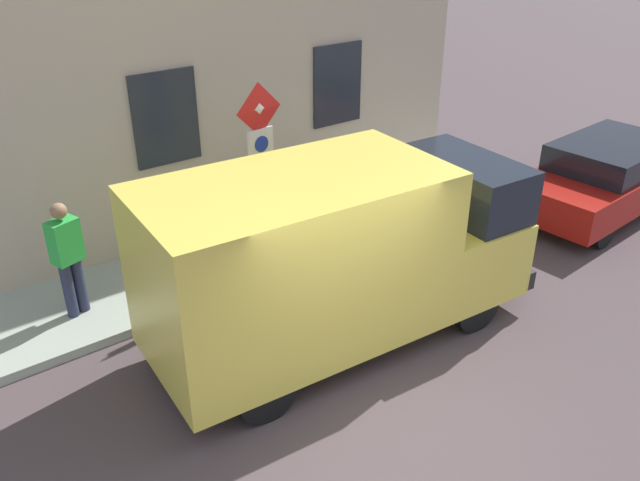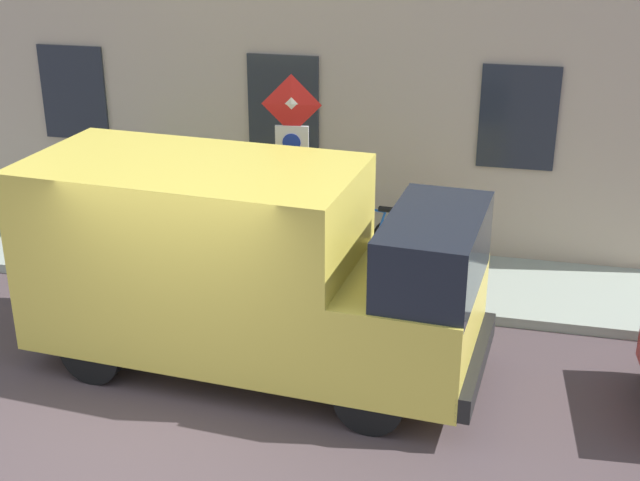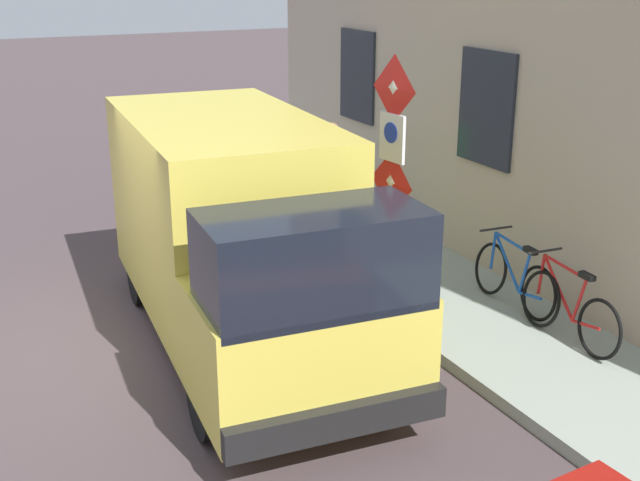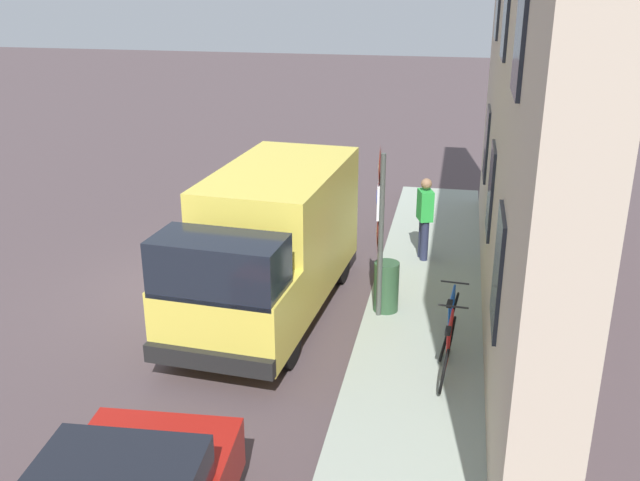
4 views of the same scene
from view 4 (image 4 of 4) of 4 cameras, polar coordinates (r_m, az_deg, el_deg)
name	(u,v)px [view 4 (image 4 of 4)]	position (r m, az deg, el deg)	size (l,w,h in m)	color
ground_plane	(208,292)	(13.97, -8.86, -4.02)	(80.00, 80.00, 0.00)	#4B3D40
sidewalk_slab	(424,307)	(13.19, 8.26, -5.20)	(2.03, 14.65, 0.14)	#9AA497
building_facade	(521,113)	(12.11, 15.66, 9.67)	(0.75, 12.65, 7.25)	#BCA994
sign_post_stacked	(379,214)	(11.94, 4.67, 2.12)	(0.17, 0.56, 2.91)	#474C47
delivery_van	(270,241)	(12.58, -3.97, -0.06)	(2.40, 5.47, 2.50)	#E1CB4C
bicycle_red	(448,351)	(10.91, 10.10, -8.59)	(0.46, 1.71, 0.89)	black
bicycle_blue	(450,323)	(11.70, 10.23, -6.45)	(0.46, 1.72, 0.89)	black
pedestrian	(425,216)	(14.82, 8.29, 1.95)	(0.37, 0.46, 1.72)	#262B47
litter_bin	(386,287)	(12.64, 5.26, -3.65)	(0.44, 0.44, 0.90)	#2D5133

